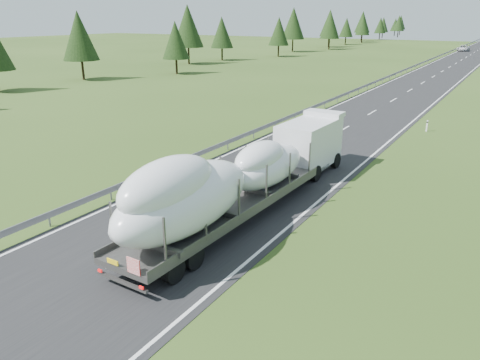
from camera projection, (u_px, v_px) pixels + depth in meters
The scene contains 6 objects.
ground at pixel (132, 254), 19.99m from camera, with size 400.00×400.00×0.00m, color #2D4416.
road_surface at pixel (457, 63), 100.87m from camera, with size 10.00×400.00×0.02m, color black.
guardrail at pixel (431, 59), 103.20m from camera, with size 0.10×400.00×0.76m.
tree_line_left at pixel (279, 27), 121.84m from camera, with size 14.79×289.01×12.13m.
boat_truck at pixel (240, 175), 22.78m from camera, with size 3.38×19.79×4.44m.
distant_van at pixel (463, 48), 134.32m from camera, with size 2.77×6.02×1.67m, color silver.
Camera 1 is at (13.13, -12.89, 9.60)m, focal length 35.00 mm.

